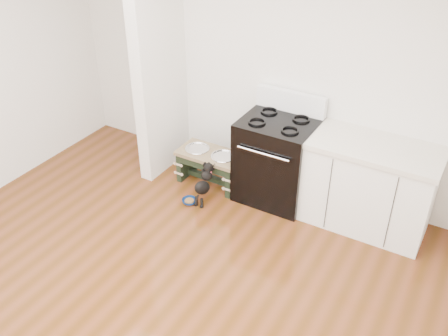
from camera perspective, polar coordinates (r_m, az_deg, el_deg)
ground at (r=4.31m, az=-10.34°, el=-16.72°), size 5.00×5.00×0.00m
room_shell at (r=3.28m, az=-13.08°, el=2.20°), size 5.00×5.00×5.00m
partition_wall at (r=5.54m, az=-7.46°, el=12.44°), size 0.15×0.80×2.70m
oven_range at (r=5.30m, az=6.06°, el=1.08°), size 0.76×0.69×1.14m
cabinet_run at (r=5.09m, az=16.18°, el=-1.99°), size 1.24×0.64×0.91m
dog_feeder at (r=5.59m, az=-1.61°, el=0.72°), size 0.73×0.39×0.41m
puppy at (r=5.31m, az=-2.30°, el=-1.68°), size 0.13×0.37×0.44m
floor_bowl at (r=5.41m, az=-3.98°, el=-3.81°), size 0.16×0.16×0.05m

